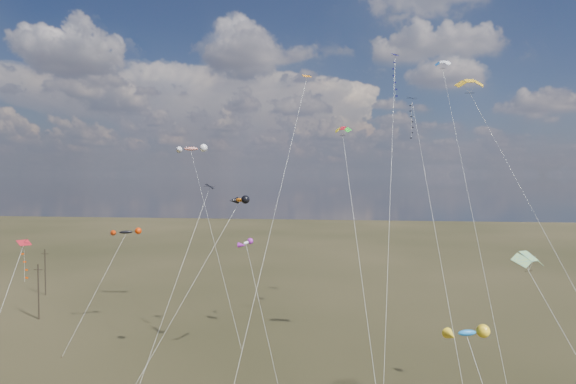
# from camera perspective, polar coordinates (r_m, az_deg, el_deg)

# --- Properties ---
(utility_pole_near) EXTENTS (1.40, 0.20, 8.00)m
(utility_pole_near) POSITION_cam_1_polar(r_m,az_deg,el_deg) (83.66, -25.98, -9.87)
(utility_pole_near) COLOR black
(utility_pole_near) RESTS_ON ground
(utility_pole_far) EXTENTS (1.40, 0.20, 8.00)m
(utility_pole_far) POSITION_cam_1_polar(r_m,az_deg,el_deg) (99.48, -25.37, -8.00)
(utility_pole_far) COLOR black
(utility_pole_far) RESTS_ON ground
(diamond_black_high) EXTENTS (2.81, 27.67, 31.12)m
(diamond_black_high) POSITION_cam_1_polar(r_m,az_deg,el_deg) (67.75, 13.83, 6.58)
(diamond_black_high) COLOR black
(diamond_black_high) RESTS_ON ground
(diamond_navy_tall) EXTENTS (2.90, 21.42, 34.37)m
(diamond_navy_tall) POSITION_cam_1_polar(r_m,az_deg,el_deg) (57.38, 11.73, 10.47)
(diamond_navy_tall) COLOR #100D46
(diamond_navy_tall) RESTS_ON ground
(diamond_black_mid) EXTENTS (4.94, 10.69, 19.95)m
(diamond_black_mid) POSITION_cam_1_polar(r_m,az_deg,el_deg) (52.35, -10.48, -4.47)
(diamond_black_mid) COLOR black
(diamond_black_mid) RESTS_ON ground
(diamond_red_low) EXTENTS (1.41, 9.12, 14.78)m
(diamond_red_low) POSITION_cam_1_polar(r_m,az_deg,el_deg) (54.15, -27.50, -7.48)
(diamond_red_low) COLOR #A4171F
(diamond_red_low) RESTS_ON ground
(diamond_orange_center) EXTENTS (5.55, 19.62, 31.82)m
(diamond_orange_center) POSITION_cam_1_polar(r_m,az_deg,el_deg) (50.50, -0.20, 3.16)
(diamond_orange_center) COLOR orange
(diamond_orange_center) RESTS_ON ground
(parafoil_yellow) EXTENTS (9.96, 25.11, 31.58)m
(parafoil_yellow) POSITION_cam_1_polar(r_m,az_deg,el_deg) (58.74, 19.60, 11.46)
(parafoil_yellow) COLOR gold
(parafoil_yellow) RESTS_ON ground
(parafoil_blue_white) EXTENTS (3.76, 24.93, 37.31)m
(parafoil_blue_white) POSITION_cam_1_polar(r_m,az_deg,el_deg) (76.88, 16.86, 13.47)
(parafoil_blue_white) COLOR blue
(parafoil_blue_white) RESTS_ON ground
(parafoil_striped) EXTENTS (6.95, 11.23, 15.50)m
(parafoil_striped) POSITION_cam_1_polar(r_m,az_deg,el_deg) (42.76, 25.21, -6.51)
(parafoil_striped) COLOR yellow
(parafoil_striped) RESTS_ON ground
(parafoil_tricolor) EXTENTS (4.78, 22.22, 26.73)m
(parafoil_tricolor) POSITION_cam_1_polar(r_m,az_deg,el_deg) (59.14, 6.14, 6.80)
(parafoil_tricolor) COLOR #DABD0E
(parafoil_tricolor) RESTS_ON ground
(novelty_black_orange) EXTENTS (4.40, 12.79, 13.68)m
(novelty_black_orange) POSITION_cam_1_polar(r_m,az_deg,el_deg) (72.74, -17.58, -4.29)
(novelty_black_orange) COLOR black
(novelty_black_orange) RESTS_ON ground
(novelty_orange_black) EXTENTS (9.68, 11.67, 18.61)m
(novelty_orange_black) POSITION_cam_1_polar(r_m,az_deg,el_deg) (57.71, -5.47, -0.96)
(novelty_orange_black) COLOR orange
(novelty_orange_black) RESTS_ON ground
(novelty_white_purple) EXTENTS (6.27, 11.92, 13.61)m
(novelty_white_purple) POSITION_cam_1_polar(r_m,az_deg,el_deg) (58.25, -4.66, -5.73)
(novelty_white_purple) COLOR white
(novelty_white_purple) RESTS_ON ground
(novelty_redwhite_stripe) EXTENTS (12.92, 15.02, 25.42)m
(novelty_redwhite_stripe) POSITION_cam_1_polar(r_m,az_deg,el_deg) (77.35, -10.73, 4.70)
(novelty_redwhite_stripe) COLOR red
(novelty_redwhite_stripe) RESTS_ON ground
(novelty_blue_yellow) EXTENTS (4.18, 8.68, 12.23)m
(novelty_blue_yellow) POSITION_cam_1_polar(r_m,az_deg,el_deg) (32.25, 19.31, -14.67)
(novelty_blue_yellow) COLOR blue
(novelty_blue_yellow) RESTS_ON ground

